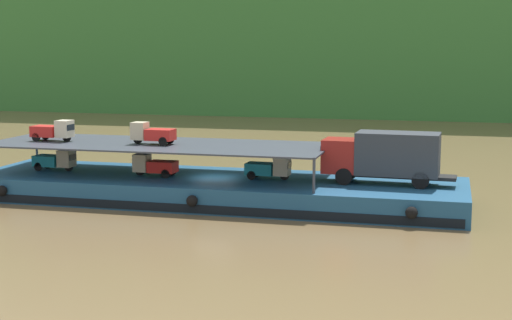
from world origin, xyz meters
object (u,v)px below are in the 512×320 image
at_px(mini_truck_lower_aft, 154,165).
at_px(mini_truck_upper_mid, 152,133).
at_px(mini_truck_lower_stern, 55,160).
at_px(mini_truck_lower_mid, 269,168).
at_px(cargo_barge, 215,189).
at_px(mini_truck_upper_stern, 53,131).
at_px(covered_lorry, 384,156).

height_order(mini_truck_lower_aft, mini_truck_upper_mid, mini_truck_upper_mid).
xyz_separation_m(mini_truck_lower_stern, mini_truck_lower_mid, (14.44, 0.29, 0.00)).
distance_m(cargo_barge, mini_truck_upper_stern, 11.40).
xyz_separation_m(mini_truck_lower_stern, mini_truck_upper_mid, (7.01, -0.31, 2.00)).
relative_size(mini_truck_lower_aft, mini_truck_upper_stern, 0.98).
relative_size(covered_lorry, mini_truck_upper_stern, 2.83).
bearing_deg(mini_truck_upper_stern, mini_truck_lower_aft, -0.80).
bearing_deg(cargo_barge, mini_truck_upper_mid, -175.21).
bearing_deg(covered_lorry, mini_truck_lower_stern, -178.85).
distance_m(cargo_barge, mini_truck_lower_mid, 3.73).
distance_m(mini_truck_lower_stern, mini_truck_lower_aft, 7.20).
xyz_separation_m(cargo_barge, mini_truck_lower_stern, (-11.00, -0.03, 1.44)).
height_order(mini_truck_lower_stern, mini_truck_upper_stern, mini_truck_upper_stern).
xyz_separation_m(covered_lorry, mini_truck_lower_mid, (-6.99, -0.14, -1.00)).
relative_size(mini_truck_lower_aft, mini_truck_upper_mid, 0.99).
relative_size(covered_lorry, mini_truck_upper_mid, 2.86).
distance_m(covered_lorry, mini_truck_lower_mid, 7.07).
height_order(mini_truck_lower_mid, mini_truck_upper_stern, mini_truck_upper_stern).
relative_size(mini_truck_lower_stern, mini_truck_lower_aft, 1.01).
bearing_deg(mini_truck_lower_mid, covered_lorry, 1.19).
distance_m(mini_truck_lower_aft, mini_truck_upper_mid, 2.01).
bearing_deg(mini_truck_upper_mid, mini_truck_lower_mid, 4.56).
bearing_deg(cargo_barge, mini_truck_lower_stern, -179.85).
bearing_deg(mini_truck_upper_stern, mini_truck_lower_stern, 111.71).
xyz_separation_m(cargo_barge, mini_truck_lower_aft, (-3.82, -0.49, 1.44)).
bearing_deg(mini_truck_lower_mid, mini_truck_lower_aft, -174.09).
bearing_deg(covered_lorry, cargo_barge, -177.79).
distance_m(covered_lorry, mini_truck_upper_mid, 14.47).
bearing_deg(cargo_barge, mini_truck_upper_stern, -177.92).
bearing_deg(mini_truck_lower_mid, cargo_barge, -175.71).
xyz_separation_m(mini_truck_lower_stern, mini_truck_upper_stern, (0.15, -0.37, 2.00)).
height_order(mini_truck_lower_stern, mini_truck_lower_mid, same).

